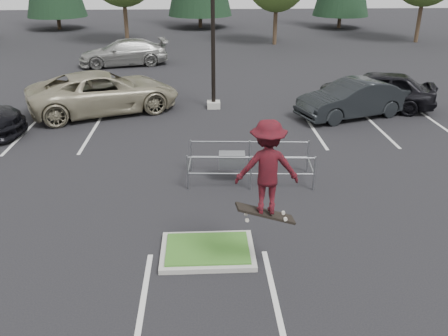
{
  "coord_description": "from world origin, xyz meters",
  "views": [
    {
      "loc": [
        -0.08,
        -9.46,
        6.39
      ],
      "look_at": [
        0.46,
        1.5,
        1.54
      ],
      "focal_mm": 38.0,
      "sensor_mm": 36.0,
      "label": 1
    }
  ],
  "objects_px": {
    "skateboarder": "(267,168)",
    "car_r_charc": "(352,99)",
    "light_pole": "(213,5)",
    "car_r_black": "(377,90)",
    "cart_corral": "(236,160)",
    "car_far_silver": "(124,53)",
    "car_l_tan": "(102,93)"
  },
  "relations": [
    {
      "from": "skateboarder",
      "to": "car_r_charc",
      "type": "xyz_separation_m",
      "value": [
        5.3,
        11.26,
        -1.8
      ]
    },
    {
      "from": "light_pole",
      "to": "car_r_charc",
      "type": "xyz_separation_m",
      "value": [
        6.0,
        -1.7,
        -3.75
      ]
    },
    {
      "from": "skateboarder",
      "to": "car_r_charc",
      "type": "relative_size",
      "value": 0.46
    },
    {
      "from": "car_r_black",
      "to": "cart_corral",
      "type": "bearing_deg",
      "value": -28.0
    },
    {
      "from": "car_r_black",
      "to": "car_far_silver",
      "type": "bearing_deg",
      "value": -113.66
    },
    {
      "from": "car_l_tan",
      "to": "car_r_black",
      "type": "relative_size",
      "value": 1.28
    },
    {
      "from": "light_pole",
      "to": "car_r_charc",
      "type": "distance_m",
      "value": 7.28
    },
    {
      "from": "light_pole",
      "to": "car_far_silver",
      "type": "xyz_separation_m",
      "value": [
        -5.5,
        10.0,
        -3.74
      ]
    },
    {
      "from": "light_pole",
      "to": "car_far_silver",
      "type": "bearing_deg",
      "value": 118.81
    },
    {
      "from": "light_pole",
      "to": "skateboarder",
      "type": "bearing_deg",
      "value": -86.91
    },
    {
      "from": "car_r_black",
      "to": "car_far_silver",
      "type": "relative_size",
      "value": 0.91
    },
    {
      "from": "car_r_black",
      "to": "car_far_silver",
      "type": "height_order",
      "value": "car_r_black"
    },
    {
      "from": "skateboarder",
      "to": "car_far_silver",
      "type": "distance_m",
      "value": 23.85
    },
    {
      "from": "car_l_tan",
      "to": "car_far_silver",
      "type": "distance_m",
      "value": 10.51
    },
    {
      "from": "cart_corral",
      "to": "car_l_tan",
      "type": "xyz_separation_m",
      "value": [
        -5.47,
        7.47,
        0.24
      ]
    },
    {
      "from": "car_l_tan",
      "to": "car_far_silver",
      "type": "relative_size",
      "value": 1.17
    },
    {
      "from": "light_pole",
      "to": "car_r_charc",
      "type": "relative_size",
      "value": 2.06
    },
    {
      "from": "cart_corral",
      "to": "car_r_charc",
      "type": "height_order",
      "value": "car_r_charc"
    },
    {
      "from": "car_r_black",
      "to": "light_pole",
      "type": "bearing_deg",
      "value": -78.55
    },
    {
      "from": "cart_corral",
      "to": "car_r_black",
      "type": "distance_m",
      "value": 10.26
    },
    {
      "from": "light_pole",
      "to": "car_r_black",
      "type": "relative_size",
      "value": 1.95
    },
    {
      "from": "light_pole",
      "to": "cart_corral",
      "type": "bearing_deg",
      "value": -86.65
    },
    {
      "from": "car_r_charc",
      "to": "car_l_tan",
      "type": "bearing_deg",
      "value": -116.12
    },
    {
      "from": "light_pole",
      "to": "cart_corral",
      "type": "height_order",
      "value": "light_pole"
    },
    {
      "from": "car_far_silver",
      "to": "skateboarder",
      "type": "bearing_deg",
      "value": 2.33
    },
    {
      "from": "car_r_charc",
      "to": "car_far_silver",
      "type": "xyz_separation_m",
      "value": [
        -11.5,
        11.7,
        0.01
      ]
    },
    {
      "from": "car_l_tan",
      "to": "car_r_charc",
      "type": "xyz_separation_m",
      "value": [
        11.0,
        -1.2,
        -0.11
      ]
    },
    {
      "from": "light_pole",
      "to": "car_far_silver",
      "type": "relative_size",
      "value": 1.78
    },
    {
      "from": "car_l_tan",
      "to": "car_r_charc",
      "type": "relative_size",
      "value": 1.35
    },
    {
      "from": "cart_corral",
      "to": "car_l_tan",
      "type": "distance_m",
      "value": 9.26
    },
    {
      "from": "car_l_tan",
      "to": "car_r_charc",
      "type": "distance_m",
      "value": 11.07
    },
    {
      "from": "light_pole",
      "to": "car_r_black",
      "type": "xyz_separation_m",
      "value": [
        7.5,
        -0.5,
        -3.67
      ]
    }
  ]
}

